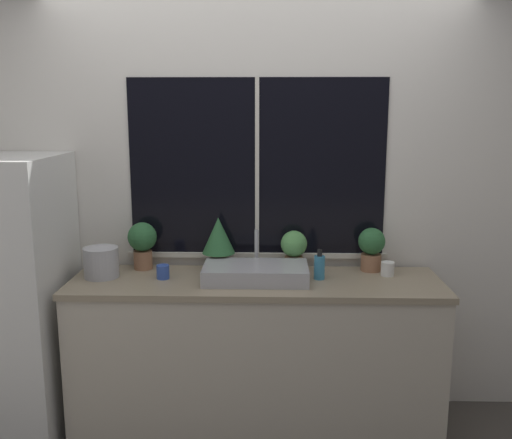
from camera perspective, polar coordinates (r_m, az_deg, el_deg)
name	(u,v)px	position (r m, az deg, el deg)	size (l,w,h in m)	color
wall_back	(257,193)	(3.49, 0.13, 2.65)	(8.00, 0.09, 2.70)	silver
counter	(256,354)	(3.41, -0.03, -13.34)	(2.11, 0.58, 0.91)	beige
sink	(256,273)	(3.23, 0.03, -5.33)	(0.59, 0.37, 0.25)	#ADADB2
potted_plant_far_left	(142,242)	(3.49, -11.29, -2.19)	(0.17, 0.17, 0.29)	#9E6B4C
potted_plant_center_left	(218,238)	(3.41, -3.77, -1.86)	(0.20, 0.20, 0.32)	#9E6B4C
potted_plant_center_right	(294,248)	(3.41, 3.81, -2.84)	(0.16, 0.16, 0.24)	#9E6B4C
potted_plant_far_right	(372,247)	(3.46, 11.48, -2.69)	(0.16, 0.16, 0.26)	#9E6B4C
soap_bottle	(319,267)	(3.27, 6.36, -4.72)	(0.06, 0.06, 0.17)	teal
mug_white	(388,269)	(3.41, 13.02, -4.82)	(0.08, 0.08, 0.08)	white
mug_blue	(163,272)	(3.30, -9.29, -5.19)	(0.07, 0.07, 0.08)	#3351AD
kettle	(101,261)	(3.39, -15.22, -4.04)	(0.20, 0.20, 0.19)	#B2B2B7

